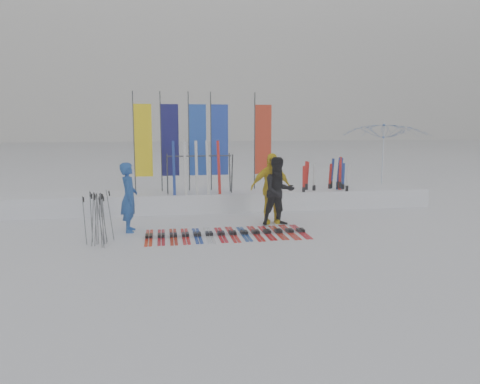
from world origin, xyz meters
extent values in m
plane|color=white|center=(0.00, 0.00, 0.00)|extent=(120.00, 120.00, 0.00)
cube|color=white|center=(0.00, 4.60, 0.30)|extent=(14.00, 1.60, 0.60)
imported|color=#1B499D|center=(-2.68, 1.79, 0.90)|extent=(0.44, 0.66, 1.81)
imported|color=black|center=(1.33, 1.93, 0.94)|extent=(1.01, 0.83, 1.88)
imported|color=yellow|center=(1.19, 2.24, 0.99)|extent=(1.17, 0.50, 1.98)
imported|color=white|center=(6.38, 5.84, 1.45)|extent=(4.13, 4.17, 2.91)
cube|color=red|center=(-2.18, 1.01, 0.04)|extent=(0.17, 1.69, 0.07)
cube|color=#B00E1C|center=(-1.88, 1.01, 0.04)|extent=(0.17, 1.65, 0.07)
cube|color=#B7270E|center=(-1.58, 1.01, 0.04)|extent=(0.17, 1.69, 0.07)
cube|color=red|center=(-1.28, 1.01, 0.04)|extent=(0.17, 1.65, 0.07)
cube|color=#163497|center=(-0.99, 1.01, 0.04)|extent=(0.17, 1.61, 0.07)
cube|color=silver|center=(-0.69, 1.01, 0.04)|extent=(0.17, 1.70, 0.07)
cube|color=red|center=(-0.39, 1.01, 0.04)|extent=(0.17, 1.59, 0.07)
cube|color=red|center=(-0.09, 1.01, 0.04)|extent=(0.17, 1.69, 0.07)
cube|color=navy|center=(0.21, 1.01, 0.04)|extent=(0.17, 1.56, 0.07)
cube|color=#B60E0F|center=(0.51, 1.01, 0.04)|extent=(0.17, 1.67, 0.07)
cube|color=red|center=(0.80, 1.01, 0.04)|extent=(0.17, 1.56, 0.07)
cube|color=#B51E0E|center=(1.10, 1.01, 0.04)|extent=(0.17, 1.56, 0.07)
cube|color=red|center=(1.40, 1.01, 0.04)|extent=(0.17, 1.67, 0.07)
cube|color=red|center=(1.70, 1.01, 0.04)|extent=(0.17, 1.61, 0.07)
cylinder|color=#595B60|center=(-3.08, 0.94, 0.62)|extent=(0.16, 0.05, 1.22)
cylinder|color=#595B60|center=(-3.42, 0.46, 0.62)|extent=(0.10, 0.10, 1.24)
cylinder|color=#595B60|center=(-3.37, 0.61, 0.61)|extent=(0.05, 0.15, 1.22)
cylinder|color=#595B60|center=(-3.18, 0.61, 0.58)|extent=(0.09, 0.02, 1.15)
cylinder|color=#595B60|center=(-3.33, 0.62, 0.61)|extent=(0.04, 0.04, 1.22)
cylinder|color=#595B60|center=(-3.22, 0.22, 0.60)|extent=(0.04, 0.06, 1.19)
cylinder|color=#595B60|center=(-3.62, 0.59, 0.57)|extent=(0.07, 0.03, 1.15)
cylinder|color=#595B60|center=(-3.21, 0.78, 0.59)|extent=(0.14, 0.03, 1.18)
cylinder|color=#595B60|center=(-3.22, 0.58, 0.60)|extent=(0.11, 0.12, 1.20)
cylinder|color=#595B60|center=(-3.49, 0.74, 0.62)|extent=(0.03, 0.16, 1.24)
cylinder|color=#595B60|center=(-3.22, 0.59, 0.61)|extent=(0.04, 0.04, 1.22)
cylinder|color=#595B60|center=(-3.22, 0.23, 0.57)|extent=(0.14, 0.03, 1.14)
cylinder|color=#595B60|center=(-3.35, 0.49, 0.60)|extent=(0.10, 0.12, 1.20)
cylinder|color=#383A3F|center=(-2.68, 4.78, 2.20)|extent=(0.04, 0.04, 3.20)
cube|color=yellow|center=(-2.39, 4.78, 2.25)|extent=(0.55, 0.03, 2.30)
cylinder|color=#383A3F|center=(-1.83, 4.86, 2.20)|extent=(0.04, 0.04, 3.20)
cube|color=#0C0C54|center=(-1.54, 4.86, 2.25)|extent=(0.55, 0.03, 2.30)
cylinder|color=#383A3F|center=(-0.94, 4.86, 2.20)|extent=(0.04, 0.04, 3.20)
cube|color=blue|center=(-0.65, 4.86, 2.25)|extent=(0.55, 0.03, 2.30)
cylinder|color=#383A3F|center=(-0.22, 4.87, 2.20)|extent=(0.04, 0.04, 3.20)
cube|color=#1838B5|center=(0.07, 4.87, 2.25)|extent=(0.55, 0.03, 2.30)
cylinder|color=#383A3F|center=(1.25, 4.93, 2.20)|extent=(0.04, 0.04, 3.20)
cube|color=red|center=(1.54, 4.93, 2.25)|extent=(0.55, 0.03, 2.30)
cylinder|color=#383A3F|center=(-1.66, 3.95, 1.23)|extent=(0.04, 0.30, 1.23)
cylinder|color=#383A3F|center=(-1.66, 4.45, 1.23)|extent=(0.04, 0.30, 1.23)
cylinder|color=#383A3F|center=(0.34, 3.95, 1.23)|extent=(0.04, 0.30, 1.23)
cylinder|color=#383A3F|center=(0.34, 4.45, 1.23)|extent=(0.04, 0.30, 1.23)
cylinder|color=#383A3F|center=(-0.66, 4.20, 1.78)|extent=(2.00, 0.04, 0.04)
cube|color=red|center=(2.92, 4.41, 0.77)|extent=(0.09, 0.03, 1.53)
cube|color=navy|center=(3.95, 4.26, 0.83)|extent=(0.09, 0.04, 1.67)
cube|color=red|center=(3.76, 4.51, 0.73)|extent=(0.09, 0.03, 1.45)
cube|color=red|center=(2.84, 4.39, 0.78)|extent=(0.09, 0.04, 1.56)
cube|color=navy|center=(4.07, 4.35, 0.83)|extent=(0.09, 0.04, 1.65)
cube|color=silver|center=(3.10, 4.18, 0.74)|extent=(0.09, 0.04, 1.49)
cube|color=red|center=(2.66, 3.89, 0.73)|extent=(0.09, 0.02, 1.45)
cube|color=silver|center=(4.10, 3.84, 0.75)|extent=(0.09, 0.03, 1.49)
cube|color=navy|center=(4.15, 4.30, 0.74)|extent=(0.09, 0.04, 1.48)
cube|color=navy|center=(3.84, 4.59, 0.81)|extent=(0.09, 0.04, 1.62)
cube|color=red|center=(3.99, 4.18, 0.85)|extent=(0.09, 0.03, 1.69)
camera|label=1|loc=(-1.80, -10.45, 2.82)|focal=35.00mm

